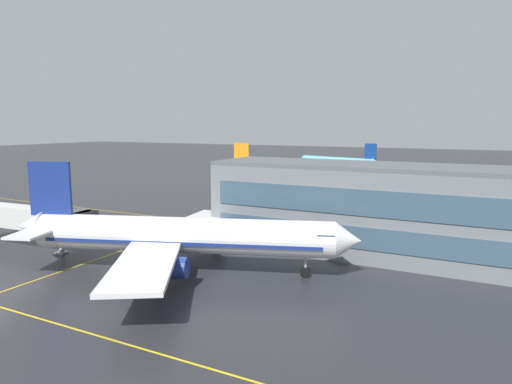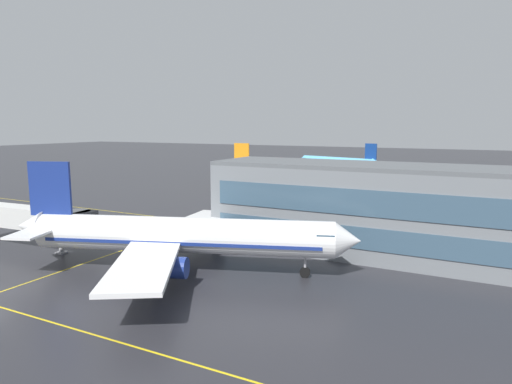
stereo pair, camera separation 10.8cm
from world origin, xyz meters
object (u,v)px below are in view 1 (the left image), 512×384
(airliner_front_gate, at_px, (179,235))
(airliner_third_row, at_px, (287,172))
(airliner_far_left_stand, at_px, (338,162))
(airliner_second_row, at_px, (360,204))
(jet_bridge, at_px, (36,219))

(airliner_front_gate, relative_size, airliner_third_row, 1.05)
(airliner_third_row, height_order, airliner_far_left_stand, airliner_third_row)
(airliner_second_row, xyz_separation_m, airliner_third_row, (-29.11, 38.94, 0.20))
(airliner_front_gate, relative_size, jet_bridge, 1.77)
(airliner_far_left_stand, xyz_separation_m, jet_bridge, (-5.29, -111.46, 0.63))
(airliner_third_row, distance_m, jet_bridge, 71.50)
(airliner_second_row, bearing_deg, airliner_third_row, 126.78)
(airliner_far_left_stand, bearing_deg, jet_bridge, -92.72)
(airliner_far_left_stand, relative_size, jet_bridge, 1.52)
(airliner_second_row, bearing_deg, jet_bridge, -135.53)
(airliner_third_row, relative_size, airliner_far_left_stand, 1.11)
(airliner_front_gate, distance_m, airliner_third_row, 72.21)
(airliner_second_row, distance_m, airliner_far_left_stand, 83.75)
(jet_bridge, bearing_deg, airliner_front_gate, 3.53)
(airliner_second_row, bearing_deg, airliner_far_left_stand, 109.36)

